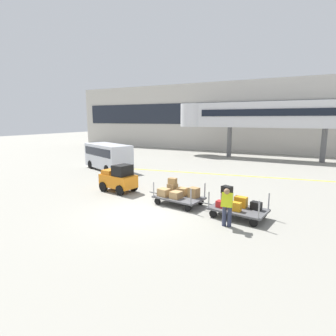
{
  "coord_description": "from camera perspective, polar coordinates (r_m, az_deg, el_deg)",
  "views": [
    {
      "loc": [
        6.32,
        -9.8,
        4.11
      ],
      "look_at": [
        -1.18,
        4.78,
        1.14
      ],
      "focal_mm": 28.89,
      "sensor_mm": 36.0,
      "label": 1
    }
  ],
  "objects": [
    {
      "name": "jet_bridge",
      "position": [
        30.19,
        18.33,
        10.54
      ],
      "size": [
        18.68,
        3.0,
        5.86
      ],
      "color": "silver",
      "rests_on": "ground_plane"
    },
    {
      "name": "shuttle_van",
      "position": [
        22.66,
        -12.56,
        2.73
      ],
      "size": [
        5.16,
        3.62,
        2.1
      ],
      "color": "silver",
      "rests_on": "ground_plane"
    },
    {
      "name": "baggage_cart_lead",
      "position": [
        13.26,
        2.08,
        -5.45
      ],
      "size": [
        3.08,
        1.74,
        1.19
      ],
      "color": "#4C4C4F",
      "rests_on": "ground_plane"
    },
    {
      "name": "terminal_building",
      "position": [
        36.34,
        17.5,
        10.29
      ],
      "size": [
        53.46,
        2.51,
        8.83
      ],
      "color": "#BCB7AD",
      "rests_on": "ground_plane"
    },
    {
      "name": "baggage_cart_middle",
      "position": [
        11.95,
        14.2,
        -7.61
      ],
      "size": [
        3.08,
        1.74,
        1.21
      ],
      "color": "#4C4C4F",
      "rests_on": "ground_plane"
    },
    {
      "name": "apron_lead_line",
      "position": [
        20.62,
        14.39,
        -1.54
      ],
      "size": [
        21.25,
        3.45,
        0.01
      ],
      "primitive_type": "cube",
      "rotation": [
        0.0,
        0.0,
        0.15
      ],
      "color": "yellow",
      "rests_on": "ground_plane"
    },
    {
      "name": "ground_plane",
      "position": [
        12.37,
        -5.34,
        -9.19
      ],
      "size": [
        120.0,
        120.0,
        0.0
      ],
      "primitive_type": "plane",
      "color": "gray"
    },
    {
      "name": "baggage_tug",
      "position": [
        15.73,
        -10.39,
        -2.22
      ],
      "size": [
        2.24,
        1.5,
        1.58
      ],
      "color": "orange",
      "rests_on": "ground_plane"
    },
    {
      "name": "baggage_handler",
      "position": [
        10.65,
        12.34,
        -7.7
      ],
      "size": [
        0.43,
        0.46,
        1.56
      ],
      "color": "#2D334C",
      "rests_on": "ground_plane"
    }
  ]
}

